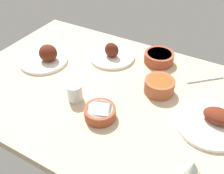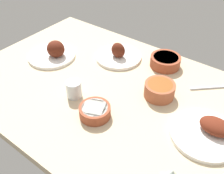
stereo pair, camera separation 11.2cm
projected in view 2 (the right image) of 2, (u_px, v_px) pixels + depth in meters
The scene contains 9 objects.
dining_table at pixel (112, 94), 114.88cm from camera, with size 140.00×90.00×4.00cm, color #C6B28E.
plate_near_viewer at pixel (208, 131), 93.04cm from camera, with size 25.62×25.62×6.59cm.
plate_far_side at pixel (118, 55), 132.59cm from camera, with size 24.09×24.09×9.37cm.
plate_center_main at pixel (53, 53), 132.69cm from camera, with size 24.87×24.87×9.93cm.
bowl_cream at pixel (95, 111), 100.07cm from camera, with size 12.65×12.65×4.62cm.
bowl_soup at pixel (160, 89), 108.70cm from camera, with size 13.25×13.25×6.47cm.
bowl_sauce at pixel (165, 61), 126.48cm from camera, with size 15.08×15.08×5.50cm.
water_tumbler at pixel (74, 89), 108.34cm from camera, with size 6.62×6.62×7.70cm, color silver.
fork_loose at pixel (210, 88), 114.48cm from camera, with size 18.87×0.90×0.80cm, color silver.
Camera 2 is at (-51.81, 68.96, 77.94)cm, focal length 40.38 mm.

